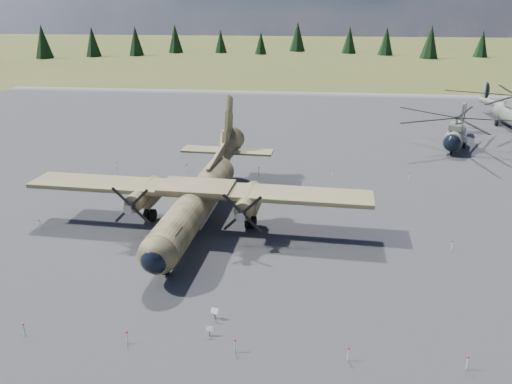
# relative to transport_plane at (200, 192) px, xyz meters

# --- Properties ---
(ground) EXTENTS (500.00, 500.00, 0.00)m
(ground) POSITION_rel_transport_plane_xyz_m (3.50, -3.04, -2.69)
(ground) COLOR brown
(ground) RESTS_ON ground
(apron) EXTENTS (120.00, 120.00, 0.04)m
(apron) POSITION_rel_transport_plane_xyz_m (3.50, 6.96, -2.69)
(apron) COLOR slate
(apron) RESTS_ON ground
(transport_plane) EXTENTS (28.43, 25.82, 9.37)m
(transport_plane) POSITION_rel_transport_plane_xyz_m (0.00, 0.00, 0.00)
(transport_plane) COLOR #3A3F22
(transport_plane) RESTS_ON ground
(helicopter_near) EXTENTS (21.37, 21.41, 4.27)m
(helicopter_near) POSITION_rel_transport_plane_xyz_m (27.14, 25.78, 0.34)
(helicopter_near) COLOR slate
(helicopter_near) RESTS_ON ground
(info_placard_left) EXTENTS (0.50, 0.33, 0.73)m
(info_placard_left) POSITION_rel_transport_plane_xyz_m (3.84, -13.71, -2.21)
(info_placard_left) COLOR gray
(info_placard_left) RESTS_ON ground
(info_placard_right) EXTENTS (0.41, 0.20, 0.63)m
(info_placard_right) POSITION_rel_transport_plane_xyz_m (3.85, -15.32, -2.28)
(info_placard_right) COLOR gray
(info_placard_right) RESTS_ON ground
(barrier_fence) EXTENTS (33.12, 29.62, 0.85)m
(barrier_fence) POSITION_rel_transport_plane_xyz_m (3.04, -3.12, -2.19)
(barrier_fence) COLOR white
(barrier_fence) RESTS_ON ground
(treeline) EXTENTS (327.45, 319.72, 11.00)m
(treeline) POSITION_rel_transport_plane_xyz_m (5.19, -3.24, 2.12)
(treeline) COLOR black
(treeline) RESTS_ON ground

